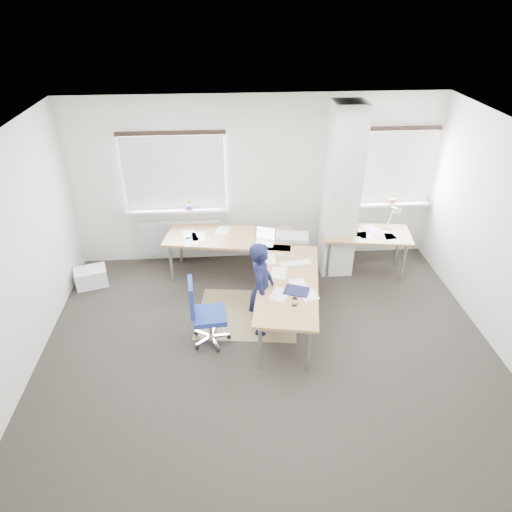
{
  "coord_description": "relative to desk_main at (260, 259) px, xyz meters",
  "views": [
    {
      "loc": [
        -0.5,
        -4.52,
        4.2
      ],
      "look_at": [
        -0.11,
        0.9,
        0.94
      ],
      "focal_mm": 32.0,
      "sensor_mm": 36.0,
      "label": 1
    }
  ],
  "objects": [
    {
      "name": "desk_side",
      "position": [
        1.79,
        0.63,
        -0.01
      ],
      "size": [
        1.49,
        0.9,
        1.22
      ],
      "rotation": [
        0.0,
        0.0,
        -0.15
      ],
      "color": "olive",
      "rests_on": "ground"
    },
    {
      "name": "white_crate",
      "position": [
        -2.68,
        0.53,
        -0.55
      ],
      "size": [
        0.56,
        0.46,
        0.29
      ],
      "primitive_type": "cube",
      "rotation": [
        0.0,
        0.0,
        0.3
      ],
      "color": "white",
      "rests_on": "ground"
    },
    {
      "name": "desk_main",
      "position": [
        0.0,
        0.0,
        0.0
      ],
      "size": [
        2.4,
        2.98,
        0.96
      ],
      "rotation": [
        0.0,
        0.0,
        -0.17
      ],
      "color": "olive",
      "rests_on": "ground"
    },
    {
      "name": "room_shell",
      "position": [
        0.21,
        -0.77,
        1.05
      ],
      "size": [
        6.04,
        5.04,
        2.82
      ],
      "color": "silver",
      "rests_on": "ground"
    },
    {
      "name": "ground",
      "position": [
        0.02,
        -1.22,
        -0.69
      ],
      "size": [
        6.0,
        6.0,
        0.0
      ],
      "primitive_type": "plane",
      "color": "#2A2722",
      "rests_on": "ground"
    },
    {
      "name": "person",
      "position": [
        -0.04,
        -0.75,
        -0.01
      ],
      "size": [
        0.4,
        0.54,
        1.37
      ],
      "primitive_type": "imported",
      "rotation": [
        0.0,
        0.0,
        1.42
      ],
      "color": "black",
      "rests_on": "ground"
    },
    {
      "name": "task_chair",
      "position": [
        -0.78,
        -0.97,
        -0.42
      ],
      "size": [
        0.54,
        0.53,
        0.99
      ],
      "rotation": [
        0.0,
        0.0,
        0.08
      ],
      "color": "navy",
      "rests_on": "ground"
    },
    {
      "name": "floor_mat",
      "position": [
        -0.22,
        -0.42,
        -0.69
      ],
      "size": [
        1.56,
        1.37,
        0.01
      ],
      "primitive_type": "cube",
      "rotation": [
        0.0,
        0.0,
        -0.12
      ],
      "color": "olive",
      "rests_on": "ground"
    }
  ]
}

